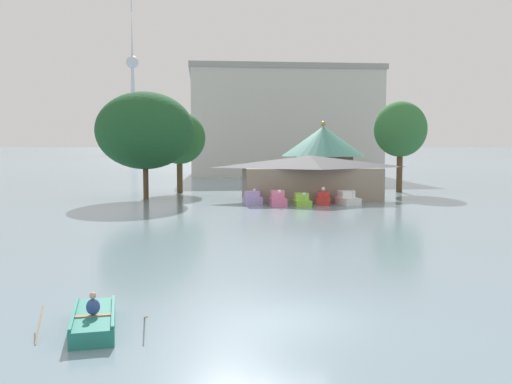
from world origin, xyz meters
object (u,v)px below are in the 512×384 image
pedal_boat_pink (278,200)px  distant_broadcast_tower (133,78)px  pedal_boat_lavender (253,199)px  boathouse (310,176)px  shoreline_tree_right (400,129)px  green_roof_pavilion (323,153)px  shoreline_tree_tall_left (145,131)px  background_building_block (282,122)px  rowboat_with_rower (94,321)px  shoreline_tree_mid (179,138)px  pedal_boat_lime (302,201)px  pedal_boat_red (324,199)px  pedal_boat_white (347,199)px

pedal_boat_pink → distant_broadcast_tower: size_ratio=0.02×
pedal_boat_lavender → boathouse: size_ratio=0.16×
pedal_boat_pink → shoreline_tree_right: shoreline_tree_right is taller
green_roof_pavilion → pedal_boat_lavender: bearing=-122.0°
pedal_boat_lavender → distant_broadcast_tower: distant_broadcast_tower is taller
distant_broadcast_tower → shoreline_tree_tall_left: bearing=-83.1°
pedal_boat_pink → background_building_block: background_building_block is taller
rowboat_with_rower → shoreline_tree_mid: 52.66m
rowboat_with_rower → pedal_boat_lavender: size_ratio=1.60×
shoreline_tree_tall_left → rowboat_with_rower: bearing=-86.7°
pedal_boat_lavender → background_building_block: bearing=163.6°
pedal_boat_lavender → shoreline_tree_right: size_ratio=0.21×
boathouse → shoreline_tree_mid: shoreline_tree_mid is taller
pedal_boat_lime → background_building_block: background_building_block is taller
pedal_boat_red → pedal_boat_white: 2.37m
rowboat_with_rower → background_building_block: bearing=-20.2°
pedal_boat_white → shoreline_tree_mid: bearing=-144.4°
pedal_boat_pink → distant_broadcast_tower: distant_broadcast_tower is taller
pedal_boat_lime → distant_broadcast_tower: distant_broadcast_tower is taller
green_roof_pavilion → shoreline_tree_right: shoreline_tree_right is taller
pedal_boat_lavender → pedal_boat_white: 9.53m
pedal_boat_white → background_building_block: 56.44m
shoreline_tree_tall_left → shoreline_tree_mid: (3.41, 8.20, -0.74)m
shoreline_tree_tall_left → background_building_block: bearing=65.1°
shoreline_tree_right → pedal_boat_red: bearing=-133.5°
pedal_boat_lime → background_building_block: bearing=171.1°
pedal_boat_lavender → background_building_block: (10.98, 54.50, 9.83)m
pedal_boat_lime → pedal_boat_white: 4.90m
rowboat_with_rower → shoreline_tree_right: bearing=-37.8°
rowboat_with_rower → pedal_boat_lavender: bearing=-21.2°
rowboat_with_rower → pedal_boat_white: bearing=-34.7°
rowboat_with_rower → shoreline_tree_right: shoreline_tree_right is taller
shoreline_tree_mid → shoreline_tree_right: shoreline_tree_right is taller
pedal_boat_white → shoreline_tree_tall_left: bearing=-122.2°
pedal_boat_white → boathouse: (-2.74, 5.50, 1.98)m
pedal_boat_pink → boathouse: bearing=143.1°
pedal_boat_lime → green_roof_pavilion: (6.46, 19.84, 4.38)m
boathouse → distant_broadcast_tower: bearing=100.0°
green_roof_pavilion → shoreline_tree_right: (8.71, -5.12, 3.01)m
pedal_boat_white → shoreline_tree_tall_left: (-20.67, 7.70, 6.98)m
pedal_boat_white → shoreline_tree_mid: size_ratio=0.31×
shoreline_tree_tall_left → background_building_block: size_ratio=0.32×
green_roof_pavilion → distant_broadcast_tower: bearing=101.2°
green_roof_pavilion → distant_broadcast_tower: (-60.23, 303.55, 44.01)m
pedal_boat_lime → pedal_boat_white: bearing=98.6°
pedal_boat_pink → pedal_boat_white: bearing=93.0°
pedal_boat_pink → shoreline_tree_mid: 20.20m
boathouse → shoreline_tree_mid: bearing=144.4°
pedal_boat_lime → boathouse: boathouse is taller
pedal_boat_lime → pedal_boat_white: (4.80, 0.95, 0.05)m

